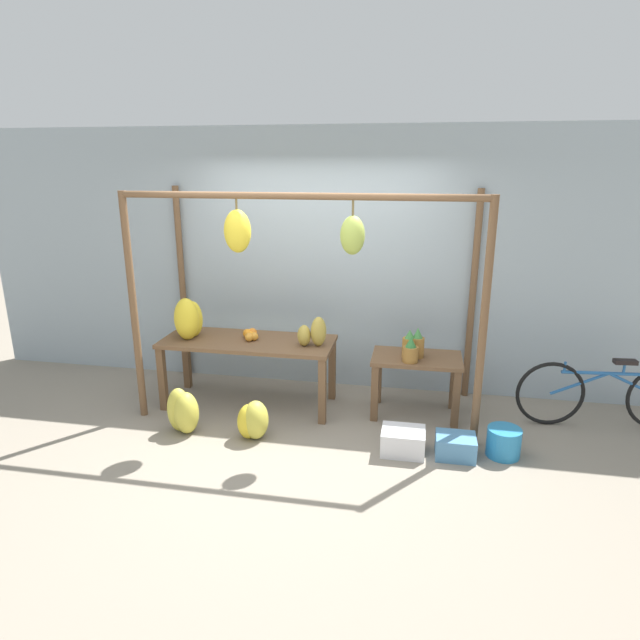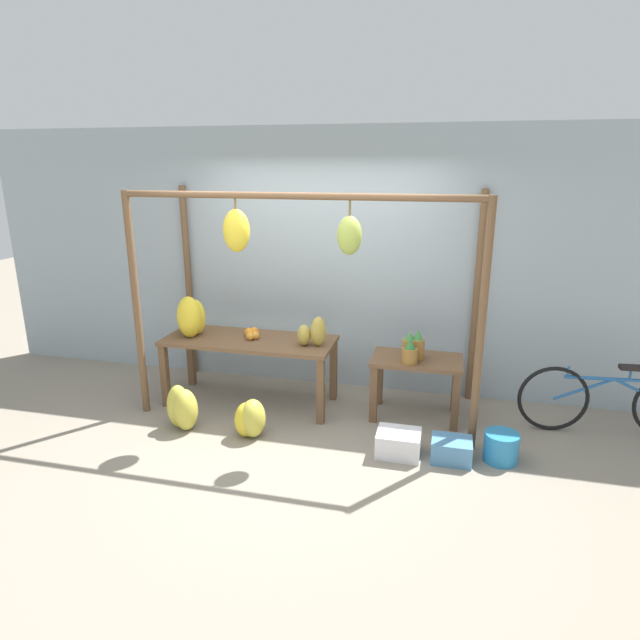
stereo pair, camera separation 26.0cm
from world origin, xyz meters
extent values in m
plane|color=gray|center=(0.00, 0.00, 0.00)|extent=(20.00, 20.00, 0.00)
cube|color=#99A8B2|center=(0.00, 1.52, 1.40)|extent=(8.00, 0.08, 2.80)
cylinder|color=brown|center=(-1.60, 0.35, 1.09)|extent=(0.07, 0.07, 2.19)
cylinder|color=brown|center=(1.60, 0.35, 1.09)|extent=(0.07, 0.07, 2.19)
cylinder|color=brown|center=(-1.60, 1.43, 1.09)|extent=(0.07, 0.07, 2.19)
cylinder|color=brown|center=(1.60, 1.43, 1.09)|extent=(0.07, 0.07, 2.19)
cylinder|color=brown|center=(0.00, 0.35, 2.16)|extent=(3.20, 0.06, 0.06)
cylinder|color=brown|center=(-0.53, 0.35, 2.09)|extent=(0.02, 0.02, 0.09)
ellipsoid|color=yellow|center=(-0.53, 0.35, 1.85)|extent=(0.24, 0.22, 0.37)
cylinder|color=brown|center=(0.48, 0.35, 2.07)|extent=(0.02, 0.02, 0.12)
ellipsoid|color=#9EB247|center=(0.48, 0.35, 1.84)|extent=(0.21, 0.19, 0.33)
cube|color=brown|center=(-0.63, 0.79, 0.68)|extent=(1.74, 0.68, 0.04)
cube|color=brown|center=(-1.45, 0.50, 0.33)|extent=(0.07, 0.07, 0.66)
cube|color=brown|center=(0.19, 0.50, 0.33)|extent=(0.07, 0.07, 0.66)
cube|color=brown|center=(-1.45, 1.08, 0.33)|extent=(0.07, 0.07, 0.66)
cube|color=brown|center=(0.19, 1.08, 0.33)|extent=(0.07, 0.07, 0.66)
cube|color=brown|center=(1.06, 0.87, 0.59)|extent=(0.87, 0.52, 0.04)
cube|color=brown|center=(0.68, 0.66, 0.29)|extent=(0.07, 0.07, 0.57)
cube|color=brown|center=(1.45, 0.66, 0.29)|extent=(0.07, 0.07, 0.57)
cube|color=brown|center=(0.68, 1.08, 0.29)|extent=(0.07, 0.07, 0.57)
cube|color=brown|center=(1.45, 1.08, 0.29)|extent=(0.07, 0.07, 0.57)
ellipsoid|color=yellow|center=(-1.21, 0.80, 0.89)|extent=(0.29, 0.29, 0.37)
ellipsoid|color=yellow|center=(-1.26, 0.81, 0.86)|extent=(0.30, 0.31, 0.31)
ellipsoid|color=gold|center=(-1.27, 0.79, 0.88)|extent=(0.22, 0.20, 0.36)
ellipsoid|color=yellow|center=(-1.23, 0.69, 0.92)|extent=(0.26, 0.23, 0.43)
sphere|color=orange|center=(-0.61, 0.83, 0.75)|extent=(0.08, 0.08, 0.08)
sphere|color=orange|center=(-0.56, 0.78, 0.75)|extent=(0.09, 0.09, 0.09)
sphere|color=orange|center=(-0.66, 0.89, 0.74)|extent=(0.07, 0.07, 0.07)
sphere|color=orange|center=(-0.61, 0.88, 0.75)|extent=(0.09, 0.09, 0.09)
sphere|color=orange|center=(-0.60, 0.74, 0.75)|extent=(0.09, 0.09, 0.09)
sphere|color=orange|center=(-0.65, 0.85, 0.75)|extent=(0.09, 0.09, 0.09)
sphere|color=orange|center=(-0.62, 0.80, 0.74)|extent=(0.08, 0.08, 0.08)
sphere|color=orange|center=(-0.60, 0.90, 0.74)|extent=(0.07, 0.07, 0.07)
cylinder|color=olive|center=(1.06, 0.85, 0.71)|extent=(0.13, 0.13, 0.20)
cone|color=#428442|center=(1.06, 0.85, 0.86)|extent=(0.09, 0.09, 0.10)
cylinder|color=#A3702D|center=(0.99, 0.83, 0.71)|extent=(0.14, 0.14, 0.19)
cone|color=#428442|center=(0.99, 0.83, 0.85)|extent=(0.10, 0.10, 0.09)
cylinder|color=olive|center=(1.00, 0.71, 0.69)|extent=(0.15, 0.15, 0.15)
cone|color=#337538|center=(1.00, 0.71, 0.81)|extent=(0.10, 0.10, 0.10)
ellipsoid|color=gold|center=(-1.01, 0.08, 0.20)|extent=(0.31, 0.32, 0.40)
ellipsoid|color=gold|center=(-1.09, 0.10, 0.21)|extent=(0.26, 0.24, 0.43)
ellipsoid|color=gold|center=(-0.35, 0.10, 0.18)|extent=(0.24, 0.26, 0.36)
ellipsoid|color=yellow|center=(-0.41, 0.09, 0.16)|extent=(0.25, 0.27, 0.33)
cube|color=silver|center=(0.98, 0.09, 0.11)|extent=(0.37, 0.30, 0.21)
cylinder|color=teal|center=(1.83, 0.20, 0.13)|extent=(0.29, 0.29, 0.25)
torus|color=black|center=(2.33, 0.87, 0.32)|extent=(0.64, 0.09, 0.64)
cylinder|color=#235B9E|center=(2.83, 0.92, 0.55)|extent=(0.86, 0.11, 0.03)
cylinder|color=#235B9E|center=(3.08, 0.94, 0.43)|extent=(0.52, 0.07, 0.25)
cylinder|color=#235B9E|center=(2.58, 0.90, 0.43)|extent=(0.52, 0.07, 0.25)
cylinder|color=#235B9E|center=(2.96, 0.93, 0.60)|extent=(0.02, 0.02, 0.10)
cube|color=black|center=(2.96, 0.93, 0.67)|extent=(0.21, 0.10, 0.04)
cylinder|color=#235B9E|center=(2.43, 0.88, 0.60)|extent=(0.02, 0.02, 0.10)
ellipsoid|color=#B2993D|center=(0.11, 0.74, 0.85)|extent=(0.21, 0.21, 0.30)
ellipsoid|color=#B2993D|center=(-0.03, 0.72, 0.81)|extent=(0.15, 0.17, 0.21)
cube|color=#4C84B2|center=(1.43, 0.11, 0.10)|extent=(0.34, 0.27, 0.19)
camera|label=1|loc=(1.04, -4.12, 2.43)|focal=30.00mm
camera|label=2|loc=(1.29, -4.06, 2.43)|focal=30.00mm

